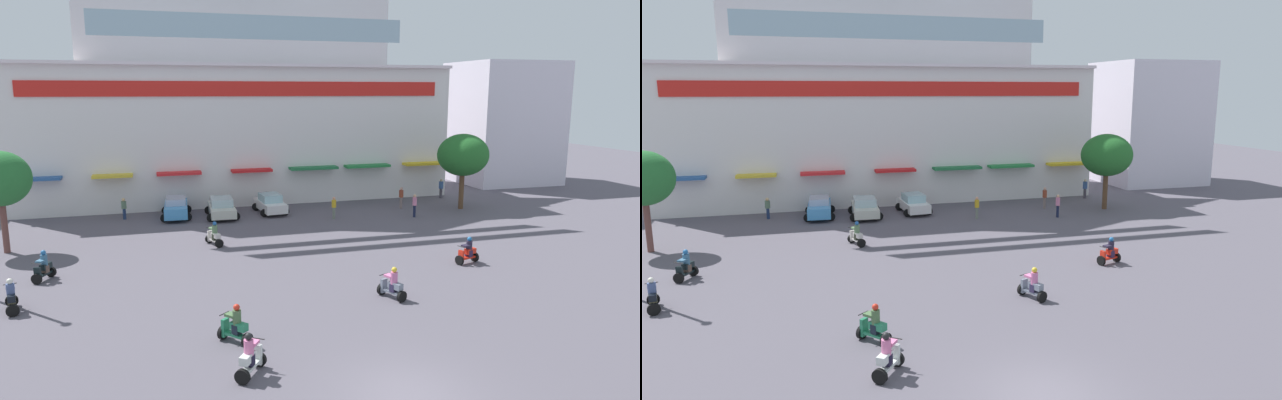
{
  "view_description": "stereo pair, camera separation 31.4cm",
  "coord_description": "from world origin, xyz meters",
  "views": [
    {
      "loc": [
        -7.04,
        -14.41,
        9.2
      ],
      "look_at": [
        2.12,
        16.65,
        2.9
      ],
      "focal_mm": 31.6,
      "sensor_mm": 36.0,
      "label": 1
    },
    {
      "loc": [
        -6.74,
        -14.5,
        9.2
      ],
      "look_at": [
        2.12,
        16.65,
        2.9
      ],
      "focal_mm": 31.6,
      "sensor_mm": 36.0,
      "label": 2
    }
  ],
  "objects": [
    {
      "name": "colonial_building",
      "position": [
        0.0,
        35.85,
        9.56
      ],
      "size": [
        35.38,
        16.04,
        21.48
      ],
      "color": "silver",
      "rests_on": "ground"
    },
    {
      "name": "parked_car_1",
      "position": [
        -2.52,
        26.61,
        0.73
      ],
      "size": [
        2.47,
        4.35,
        1.46
      ],
      "color": "beige",
      "rests_on": "ground"
    },
    {
      "name": "pedestrian_4",
      "position": [
        11.16,
        22.62,
        0.99
      ],
      "size": [
        0.42,
        0.42,
        1.71
      ],
      "color": "#191F3B",
      "rests_on": "ground"
    },
    {
      "name": "parked_car_0",
      "position": [
        -5.75,
        27.44,
        0.77
      ],
      "size": [
        2.36,
        4.48,
        1.52
      ],
      "color": "#4390D0",
      "rests_on": "ground"
    },
    {
      "name": "ground_plane",
      "position": [
        0.0,
        13.0,
        0.0
      ],
      "size": [
        128.0,
        128.0,
        0.0
      ],
      "primitive_type": "plane",
      "color": "#55505A"
    },
    {
      "name": "scooter_rider_3",
      "position": [
        -13.18,
        10.86,
        0.63
      ],
      "size": [
        0.84,
        1.53,
        1.5
      ],
      "color": "black",
      "rests_on": "ground"
    },
    {
      "name": "plaza_tree_0",
      "position": [
        -15.53,
        20.79,
        4.29
      ],
      "size": [
        3.41,
        2.93,
        5.9
      ],
      "color": "brown",
      "rests_on": "ground"
    },
    {
      "name": "flank_building_right",
      "position": [
        27.02,
        35.55,
        6.0
      ],
      "size": [
        9.22,
        8.64,
        12.01
      ],
      "color": "silver",
      "rests_on": "ground"
    },
    {
      "name": "scooter_rider_9",
      "position": [
        8.93,
        11.46,
        0.6
      ],
      "size": [
        1.41,
        0.87,
        1.47
      ],
      "color": "black",
      "rests_on": "ground"
    },
    {
      "name": "scooter_rider_7",
      "position": [
        -4.53,
        5.17,
        0.64
      ],
      "size": [
        1.26,
        1.35,
        1.54
      ],
      "color": "black",
      "rests_on": "ground"
    },
    {
      "name": "scooter_rider_6",
      "position": [
        -3.87,
        18.94,
        0.61
      ],
      "size": [
        1.0,
        1.57,
        1.51
      ],
      "color": "black",
      "rests_on": "ground"
    },
    {
      "name": "pedestrian_1",
      "position": [
        5.27,
        23.76,
        0.93
      ],
      "size": [
        0.45,
        0.45,
        1.63
      ],
      "color": "slate",
      "rests_on": "ground"
    },
    {
      "name": "pedestrian_3",
      "position": [
        -9.4,
        27.93,
        0.89
      ],
      "size": [
        0.5,
        0.5,
        1.57
      ],
      "color": "navy",
      "rests_on": "ground"
    },
    {
      "name": "scooter_rider_1",
      "position": [
        -12.6,
        14.87,
        0.62
      ],
      "size": [
        1.01,
        1.4,
        1.51
      ],
      "color": "black",
      "rests_on": "ground"
    },
    {
      "name": "pedestrian_2",
      "position": [
        11.54,
        25.81,
        0.98
      ],
      "size": [
        0.47,
        0.47,
        1.7
      ],
      "color": "#786460",
      "rests_on": "ground"
    },
    {
      "name": "parked_car_2",
      "position": [
        1.22,
        27.05,
        0.74
      ],
      "size": [
        2.44,
        4.08,
        1.49
      ],
      "color": "silver",
      "rests_on": "ground"
    },
    {
      "name": "pedestrian_0",
      "position": [
        16.71,
        28.88,
        0.94
      ],
      "size": [
        0.48,
        0.48,
        1.66
      ],
      "color": "#453E48",
      "rests_on": "ground"
    },
    {
      "name": "scooter_rider_0",
      "position": [
        -4.4,
        2.58,
        0.64
      ],
      "size": [
        1.23,
        1.45,
        1.55
      ],
      "color": "black",
      "rests_on": "ground"
    },
    {
      "name": "scooter_rider_4",
      "position": [
        2.88,
        7.73,
        0.61
      ],
      "size": [
        1.01,
        1.48,
        1.5
      ],
      "color": "black",
      "rests_on": "ground"
    },
    {
      "name": "plaza_tree_1",
      "position": [
        16.04,
        24.37,
        4.26
      ],
      "size": [
        4.07,
        3.72,
        5.92
      ],
      "color": "brown",
      "rests_on": "ground"
    }
  ]
}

